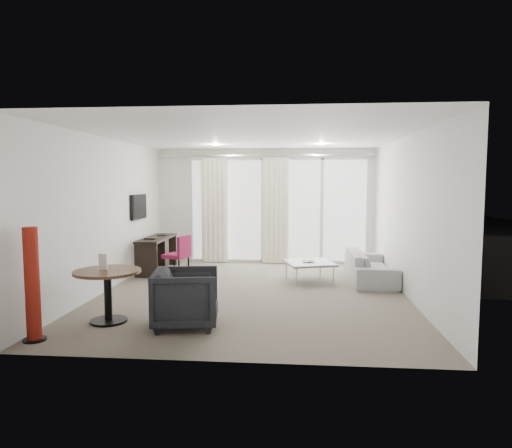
# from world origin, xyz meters

# --- Properties ---
(floor) EXTENTS (5.00, 6.00, 0.00)m
(floor) POSITION_xyz_m (0.00, 0.00, 0.00)
(floor) COLOR #6D6355
(floor) RESTS_ON ground
(ceiling) EXTENTS (5.00, 6.00, 0.00)m
(ceiling) POSITION_xyz_m (0.00, 0.00, 2.60)
(ceiling) COLOR white
(ceiling) RESTS_ON ground
(wall_left) EXTENTS (0.00, 6.00, 2.60)m
(wall_left) POSITION_xyz_m (-2.50, 0.00, 1.30)
(wall_left) COLOR silver
(wall_left) RESTS_ON ground
(wall_right) EXTENTS (0.00, 6.00, 2.60)m
(wall_right) POSITION_xyz_m (2.50, 0.00, 1.30)
(wall_right) COLOR silver
(wall_right) RESTS_ON ground
(wall_front) EXTENTS (5.00, 0.00, 2.60)m
(wall_front) POSITION_xyz_m (0.00, -3.00, 1.30)
(wall_front) COLOR silver
(wall_front) RESTS_ON ground
(window_panel) EXTENTS (4.00, 0.02, 2.38)m
(window_panel) POSITION_xyz_m (0.30, 2.98, 1.20)
(window_panel) COLOR white
(window_panel) RESTS_ON ground
(window_frame) EXTENTS (4.10, 0.06, 2.44)m
(window_frame) POSITION_xyz_m (0.30, 2.97, 1.20)
(window_frame) COLOR white
(window_frame) RESTS_ON ground
(curtain_left) EXTENTS (0.60, 0.20, 2.38)m
(curtain_left) POSITION_xyz_m (-1.15, 2.82, 1.20)
(curtain_left) COLOR white
(curtain_left) RESTS_ON ground
(curtain_right) EXTENTS (0.60, 0.20, 2.38)m
(curtain_right) POSITION_xyz_m (0.25, 2.82, 1.20)
(curtain_right) COLOR white
(curtain_right) RESTS_ON ground
(curtain_track) EXTENTS (4.80, 0.04, 0.04)m
(curtain_track) POSITION_xyz_m (0.00, 2.82, 2.45)
(curtain_track) COLOR #B2B2B7
(curtain_track) RESTS_ON ceiling
(downlight_a) EXTENTS (0.12, 0.12, 0.02)m
(downlight_a) POSITION_xyz_m (-0.90, 1.60, 2.59)
(downlight_a) COLOR #FFE0B2
(downlight_a) RESTS_ON ceiling
(downlight_b) EXTENTS (0.12, 0.12, 0.02)m
(downlight_b) POSITION_xyz_m (1.20, 1.60, 2.59)
(downlight_b) COLOR #FFE0B2
(downlight_b) RESTS_ON ceiling
(desk) EXTENTS (0.47, 1.50, 0.70)m
(desk) POSITION_xyz_m (-2.17, 1.67, 0.35)
(desk) COLOR black
(desk) RESTS_ON floor
(tv) EXTENTS (0.05, 0.80, 0.50)m
(tv) POSITION_xyz_m (-2.46, 1.45, 1.35)
(tv) COLOR black
(tv) RESTS_ON wall_left
(desk_chair) EXTENTS (0.56, 0.54, 0.82)m
(desk_chair) POSITION_xyz_m (-1.61, 1.12, 0.41)
(desk_chair) COLOR maroon
(desk_chair) RESTS_ON floor
(round_table) EXTENTS (1.14, 1.14, 0.70)m
(round_table) POSITION_xyz_m (-1.76, -1.79, 0.35)
(round_table) COLOR #472E1B
(round_table) RESTS_ON floor
(menu_card) EXTENTS (0.12, 0.02, 0.21)m
(menu_card) POSITION_xyz_m (-1.83, -1.75, 0.72)
(menu_card) COLOR white
(menu_card) RESTS_ON round_table
(red_lamp) EXTENTS (0.30, 0.30, 1.34)m
(red_lamp) POSITION_xyz_m (-2.33, -2.56, 0.67)
(red_lamp) COLOR maroon
(red_lamp) RESTS_ON floor
(tub_armchair) EXTENTS (0.93, 0.91, 0.74)m
(tub_armchair) POSITION_xyz_m (-0.68, -1.89, 0.37)
(tub_armchair) COLOR black
(tub_armchair) RESTS_ON floor
(coffee_table) EXTENTS (1.04, 1.04, 0.38)m
(coffee_table) POSITION_xyz_m (0.96, 0.91, 0.19)
(coffee_table) COLOR gray
(coffee_table) RESTS_ON floor
(remote) EXTENTS (0.09, 0.15, 0.02)m
(remote) POSITION_xyz_m (0.99, 0.87, 0.36)
(remote) COLOR black
(remote) RESTS_ON coffee_table
(magazine) EXTENTS (0.25, 0.31, 0.02)m
(magazine) POSITION_xyz_m (0.95, 0.93, 0.36)
(magazine) COLOR gray
(magazine) RESTS_ON coffee_table
(sofa) EXTENTS (0.75, 1.91, 0.56)m
(sofa) POSITION_xyz_m (2.11, 1.10, 0.28)
(sofa) COLOR #9F9F9F
(sofa) RESTS_ON floor
(terrace_slab) EXTENTS (5.60, 3.00, 0.12)m
(terrace_slab) POSITION_xyz_m (0.30, 4.50, -0.06)
(terrace_slab) COLOR #4D4D50
(terrace_slab) RESTS_ON ground
(rattan_chair_a) EXTENTS (0.55, 0.55, 0.79)m
(rattan_chair_a) POSITION_xyz_m (1.08, 3.74, 0.39)
(rattan_chair_a) COLOR brown
(rattan_chair_a) RESTS_ON terrace_slab
(rattan_chair_b) EXTENTS (0.61, 0.61, 0.74)m
(rattan_chair_b) POSITION_xyz_m (1.98, 4.25, 0.37)
(rattan_chair_b) COLOR brown
(rattan_chair_b) RESTS_ON terrace_slab
(rattan_table) EXTENTS (0.55, 0.55, 0.46)m
(rattan_table) POSITION_xyz_m (1.24, 3.56, 0.23)
(rattan_table) COLOR brown
(rattan_table) RESTS_ON terrace_slab
(balustrade) EXTENTS (5.50, 0.06, 1.05)m
(balustrade) POSITION_xyz_m (0.30, 5.95, 0.50)
(balustrade) COLOR #B2B2B7
(balustrade) RESTS_ON terrace_slab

